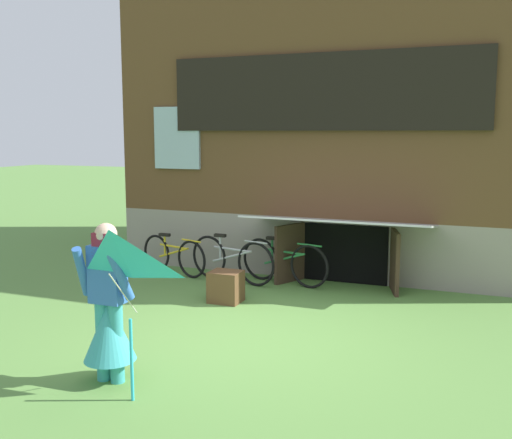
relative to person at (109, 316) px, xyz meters
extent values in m
plane|color=#56843D|center=(0.81, 1.80, -0.67)|extent=(60.00, 60.00, 0.00)
cube|color=gray|center=(0.81, 7.16, -0.15)|extent=(7.59, 4.73, 1.05)
cube|color=brown|center=(0.81, 7.16, 2.57)|extent=(7.59, 4.73, 4.39)
cube|color=black|center=(0.81, 4.76, 2.44)|extent=(5.22, 0.08, 1.23)
cube|color=#9EB7C6|center=(0.81, 4.78, 2.44)|extent=(5.06, 0.04, 1.11)
cube|color=#9EB7C6|center=(-1.85, 4.77, 1.69)|extent=(0.90, 0.06, 1.10)
cube|color=black|center=(1.25, 4.78, -0.19)|extent=(1.40, 0.03, 0.97)
cube|color=#3D2B1E|center=(0.40, 4.50, -0.19)|extent=(0.35, 0.66, 0.97)
cube|color=#3D2B1E|center=(2.10, 4.50, -0.19)|extent=(0.26, 0.69, 0.97)
cube|color=#B2B2B7|center=(1.25, 4.25, 0.42)|extent=(2.91, 1.09, 0.18)
cylinder|color=teal|center=(-0.08, 0.00, -0.27)|extent=(0.14, 0.14, 0.81)
cylinder|color=teal|center=(0.08, 0.00, -0.27)|extent=(0.14, 0.14, 0.81)
cone|color=teal|center=(0.00, 0.00, -0.15)|extent=(0.52, 0.52, 0.61)
cube|color=#3366B7|center=(0.00, 0.00, 0.42)|extent=(0.34, 0.20, 0.57)
cylinder|color=#3366B7|center=(-0.22, -0.10, 0.45)|extent=(0.17, 0.32, 0.53)
cylinder|color=#3366B7|center=(0.22, -0.10, 0.45)|extent=(0.17, 0.32, 0.53)
cube|color=maroon|center=(0.00, -0.06, 0.66)|extent=(0.20, 0.08, 0.36)
sphere|color=#D8AD8E|center=(0.00, 0.00, 0.82)|extent=(0.22, 0.22, 0.22)
pyramid|color=#2DB2CC|center=(0.37, -0.47, 0.62)|extent=(0.79, 0.55, 0.54)
cylinder|color=beige|center=(0.35, -0.25, 0.32)|extent=(0.01, 0.43, 0.48)
cylinder|color=#2DB2CC|center=(0.45, -0.30, -0.28)|extent=(0.03, 0.03, 0.78)
torus|color=black|center=(0.81, 4.20, -0.32)|extent=(0.69, 0.22, 0.71)
torus|color=black|center=(-0.12, 4.44, -0.32)|extent=(0.69, 0.22, 0.71)
cylinder|color=#287A3D|center=(0.35, 4.32, -0.14)|extent=(0.71, 0.22, 0.04)
cylinder|color=#287A3D|center=(0.35, 4.32, -0.25)|extent=(0.77, 0.23, 0.29)
cylinder|color=#287A3D|center=(0.11, 4.38, -0.14)|extent=(0.04, 0.04, 0.40)
cube|color=black|center=(0.11, 4.38, 0.06)|extent=(0.20, 0.08, 0.05)
cylinder|color=#287A3D|center=(0.81, 4.20, 0.03)|extent=(0.43, 0.14, 0.03)
torus|color=black|center=(-0.03, 4.01, -0.31)|extent=(0.71, 0.23, 0.73)
torus|color=black|center=(-0.99, 4.26, -0.31)|extent=(0.71, 0.23, 0.73)
cylinder|color=#ADAFB5|center=(-0.51, 4.13, -0.12)|extent=(0.73, 0.22, 0.04)
cylinder|color=#ADAFB5|center=(-0.51, 4.13, -0.24)|extent=(0.79, 0.24, 0.29)
cylinder|color=#ADAFB5|center=(-0.75, 4.20, -0.12)|extent=(0.04, 0.04, 0.41)
cube|color=black|center=(-0.75, 4.20, 0.08)|extent=(0.20, 0.08, 0.05)
cylinder|color=#ADAFB5|center=(-0.03, 4.01, 0.05)|extent=(0.43, 0.14, 0.03)
torus|color=black|center=(-1.25, 4.11, -0.35)|extent=(0.64, 0.24, 0.65)
torus|color=black|center=(-2.09, 4.37, -0.35)|extent=(0.64, 0.24, 0.65)
cylinder|color=gold|center=(-1.67, 4.24, -0.18)|extent=(0.64, 0.23, 0.04)
cylinder|color=gold|center=(-1.67, 4.24, -0.29)|extent=(0.70, 0.25, 0.27)
cylinder|color=gold|center=(-1.88, 4.31, -0.18)|extent=(0.04, 0.04, 0.37)
cube|color=black|center=(-1.88, 4.31, 0.00)|extent=(0.20, 0.08, 0.05)
cylinder|color=gold|center=(-1.25, 4.11, -0.03)|extent=(0.43, 0.16, 0.03)
cube|color=brown|center=(-0.10, 3.00, -0.44)|extent=(0.45, 0.38, 0.46)
camera|label=1|loc=(3.46, -4.77, 1.79)|focal=42.15mm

